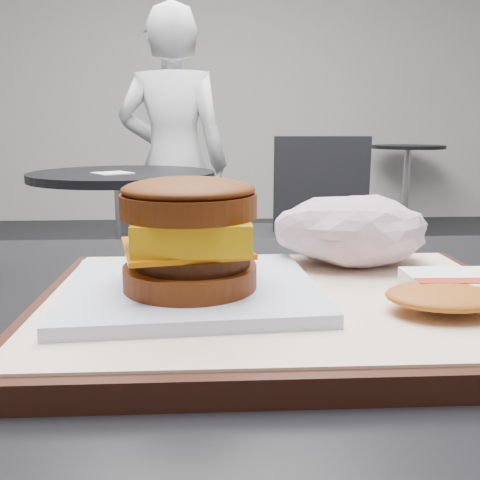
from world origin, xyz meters
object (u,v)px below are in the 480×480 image
at_px(hash_brown, 458,291).
at_px(neighbor_table, 125,223).
at_px(crumpled_wrapper, 351,230).
at_px(patron, 174,165).
at_px(breakfast_sandwich, 190,248).
at_px(neighbor_chair, 292,225).
at_px(serving_tray, 282,306).

distance_m(hash_brown, neighbor_table, 1.79).
bearing_deg(hash_brown, crumpled_wrapper, 110.81).
bearing_deg(patron, breakfast_sandwich, 101.59).
bearing_deg(neighbor_table, neighbor_chair, 13.33).
bearing_deg(neighbor_chair, crumpled_wrapper, -96.67).
bearing_deg(patron, hash_brown, 106.39).
distance_m(serving_tray, hash_brown, 0.13).
bearing_deg(serving_tray, neighbor_table, 103.37).
relative_size(serving_tray, breakfast_sandwich, 1.88).
xyz_separation_m(serving_tray, neighbor_chair, (0.28, 1.82, -0.27)).
bearing_deg(neighbor_table, serving_tray, -76.63).
xyz_separation_m(neighbor_table, patron, (0.15, 0.59, 0.19)).
height_order(serving_tray, hash_brown, hash_brown).
bearing_deg(breakfast_sandwich, serving_tray, 5.13).
xyz_separation_m(hash_brown, neighbor_chair, (0.15, 1.85, -0.29)).
bearing_deg(hash_brown, serving_tray, 165.98).
bearing_deg(breakfast_sandwich, neighbor_table, 101.02).
bearing_deg(breakfast_sandwich, crumpled_wrapper, 34.21).
bearing_deg(serving_tray, patron, 96.17).
height_order(neighbor_table, neighbor_chair, neighbor_chair).
bearing_deg(hash_brown, patron, 99.19).
xyz_separation_m(serving_tray, breakfast_sandwich, (-0.07, -0.01, 0.05)).
distance_m(neighbor_chair, patron, 0.71).
relative_size(hash_brown, neighbor_table, 0.16).
relative_size(serving_tray, neighbor_table, 0.51).
height_order(breakfast_sandwich, crumpled_wrapper, breakfast_sandwich).
relative_size(serving_tray, crumpled_wrapper, 2.59).
height_order(hash_brown, patron, patron).
xyz_separation_m(serving_tray, neighbor_table, (-0.40, 1.66, -0.23)).
bearing_deg(patron, serving_tray, 103.37).
distance_m(neighbor_table, neighbor_chair, 0.69).
xyz_separation_m(crumpled_wrapper, patron, (-0.32, 2.16, -0.09)).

